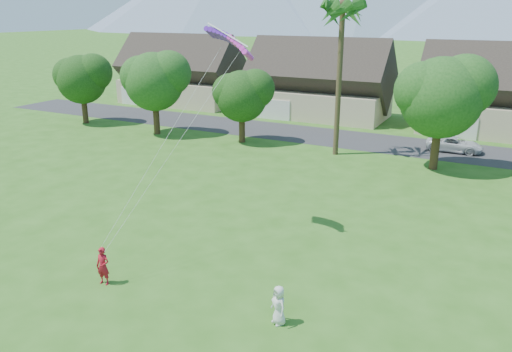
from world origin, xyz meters
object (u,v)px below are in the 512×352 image
Objects in this scene: watcher at (279,305)px; parked_car at (454,144)px; kite_flyer at (103,266)px; parafoil_kite at (231,39)px.

parked_car is at bearing 118.25° from watcher.
kite_flyer reaches higher than parked_car.
parked_car is at bearing 62.96° from kite_flyer.
kite_flyer is 1.09× the size of watcher.
watcher is 29.70m from parked_car.
parked_car is (11.06, 30.41, -0.23)m from kite_flyer.
watcher is 13.09m from parafoil_kite.
kite_flyer reaches higher than watcher.
watcher is 0.35× the size of parked_car.
parked_car is 26.10m from parafoil_kite.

